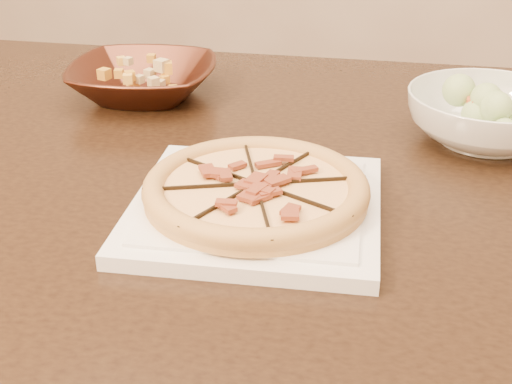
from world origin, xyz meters
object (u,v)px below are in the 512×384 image
(plate, at_px, (256,207))
(salad_bowl, at_px, (488,117))
(dining_table, at_px, (213,212))
(pizza, at_px, (256,189))
(bronze_bowl, at_px, (144,80))

(plate, relative_size, salad_bowl, 1.40)
(dining_table, xyz_separation_m, plate, (0.11, -0.15, 0.10))
(pizza, height_order, salad_bowl, salad_bowl)
(dining_table, xyz_separation_m, salad_bowl, (0.36, 0.16, 0.13))
(plate, relative_size, pizza, 1.24)
(plate, distance_m, bronze_bowl, 0.44)
(dining_table, bearing_deg, salad_bowl, 24.05)
(dining_table, bearing_deg, pizza, -53.00)
(dining_table, distance_m, pizza, 0.22)
(salad_bowl, bearing_deg, bronze_bowl, 177.81)
(dining_table, distance_m, bronze_bowl, 0.29)
(pizza, xyz_separation_m, salad_bowl, (0.25, 0.31, 0.00))
(plate, height_order, bronze_bowl, bronze_bowl)
(dining_table, distance_m, plate, 0.21)
(bronze_bowl, relative_size, salad_bowl, 1.03)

